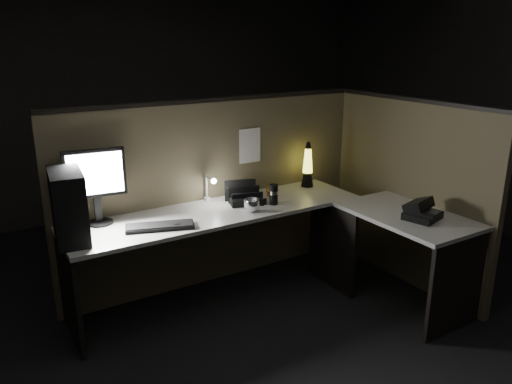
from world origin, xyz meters
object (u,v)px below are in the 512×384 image
pc_tower (68,206)px  lava_lamp (308,168)px  monitor (96,179)px  desk_phone (421,211)px  keyboard (160,226)px

pc_tower → lava_lamp: 2.03m
monitor → desk_phone: (1.99, -1.12, -0.26)m
monitor → keyboard: monitor is taller
monitor → lava_lamp: size_ratio=1.34×
keyboard → lava_lamp: bearing=29.9°
keyboard → pc_tower: bearing=-172.3°
pc_tower → monitor: (0.23, 0.20, 0.09)m
desk_phone → monitor: bearing=135.3°
pc_tower → desk_phone: 2.41m
desk_phone → lava_lamp: bearing=85.2°
keyboard → desk_phone: bearing=-6.4°
pc_tower → keyboard: pc_tower is taller
keyboard → lava_lamp: 1.50m
lava_lamp → desk_phone: bearing=-79.4°
monitor → lava_lamp: 1.80m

